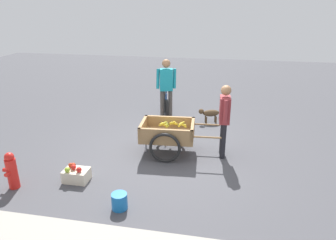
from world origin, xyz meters
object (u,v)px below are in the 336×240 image
(fruit_cart, at_px, (168,134))
(dog, at_px, (210,113))
(fire_hydrant, at_px, (12,171))
(apple_crate, at_px, (76,174))
(bicycle, at_px, (166,105))
(plastic_bucket, at_px, (119,201))
(vendor_person, at_px, (224,115))
(cyclist_person, at_px, (166,84))

(fruit_cart, height_order, dog, fruit_cart)
(fire_hydrant, relative_size, apple_crate, 1.52)
(bicycle, relative_size, plastic_bucket, 6.20)
(fruit_cart, bearing_deg, vendor_person, -175.81)
(bicycle, xyz_separation_m, plastic_bucket, (-0.09, 4.20, -0.22))
(bicycle, distance_m, fire_hydrant, 4.41)
(bicycle, height_order, apple_crate, bicycle)
(dog, bearing_deg, vendor_person, 101.73)
(fruit_cart, relative_size, cyclist_person, 1.03)
(plastic_bucket, bearing_deg, fire_hydrant, -6.29)
(dog, xyz_separation_m, plastic_bucket, (1.13, 3.99, -0.14))
(vendor_person, xyz_separation_m, apple_crate, (2.55, 1.49, -0.77))
(fire_hydrant, bearing_deg, cyclist_person, -116.86)
(bicycle, bearing_deg, plastic_bucket, 91.26)
(fire_hydrant, bearing_deg, fruit_cart, -142.49)
(dog, distance_m, plastic_bucket, 4.15)
(dog, xyz_separation_m, fire_hydrant, (3.12, 3.77, 0.06))
(cyclist_person, distance_m, fire_hydrant, 4.34)
(dog, bearing_deg, bicycle, -9.86)
(vendor_person, bearing_deg, plastic_bucket, 54.47)
(cyclist_person, bearing_deg, vendor_person, 129.13)
(vendor_person, height_order, dog, vendor_person)
(apple_crate, bearing_deg, vendor_person, -149.64)
(fruit_cart, xyz_separation_m, cyclist_person, (0.43, -2.01, 0.55))
(vendor_person, bearing_deg, fire_hydrant, 28.45)
(vendor_person, height_order, apple_crate, vendor_person)
(vendor_person, distance_m, apple_crate, 3.05)
(cyclist_person, height_order, plastic_bucket, cyclist_person)
(vendor_person, relative_size, bicycle, 0.94)
(bicycle, relative_size, dog, 2.51)
(fire_hydrant, bearing_deg, vendor_person, -151.55)
(cyclist_person, xyz_separation_m, apple_crate, (0.98, 3.42, -0.86))
(dog, bearing_deg, apple_crate, 57.22)
(vendor_person, distance_m, fire_hydrant, 4.03)
(bicycle, relative_size, cyclist_person, 0.99)
(plastic_bucket, bearing_deg, apple_crate, -31.32)
(cyclist_person, bearing_deg, bicycle, -75.68)
(vendor_person, height_order, fire_hydrant, vendor_person)
(plastic_bucket, distance_m, apple_crate, 1.21)
(fire_hydrant, height_order, apple_crate, fire_hydrant)
(vendor_person, height_order, plastic_bucket, vendor_person)
(vendor_person, xyz_separation_m, plastic_bucket, (1.52, 2.12, -0.77))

